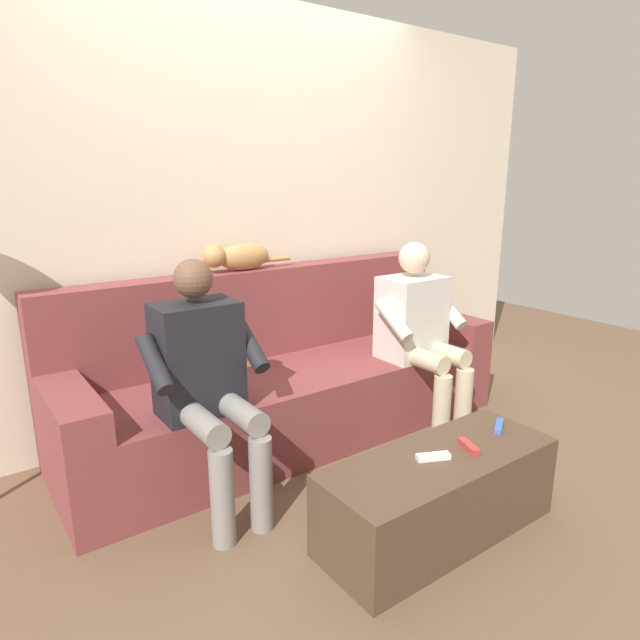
% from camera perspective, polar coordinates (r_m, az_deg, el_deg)
% --- Properties ---
extents(ground_plane, '(8.00, 8.00, 0.00)m').
position_cam_1_polar(ground_plane, '(2.82, 5.12, -16.86)').
color(ground_plane, brown).
extents(back_wall, '(4.97, 0.06, 2.46)m').
position_cam_1_polar(back_wall, '(3.39, -7.79, 10.51)').
color(back_wall, beige).
rests_on(back_wall, ground).
extents(couch, '(2.57, 0.80, 0.95)m').
position_cam_1_polar(couch, '(3.22, -3.56, -6.26)').
color(couch, brown).
rests_on(couch, ground).
extents(coffee_table, '(1.06, 0.40, 0.36)m').
position_cam_1_polar(coffee_table, '(2.46, 12.21, -17.35)').
color(coffee_table, '#4C3828').
rests_on(coffee_table, ground).
extents(person_left_seated, '(0.52, 0.53, 1.11)m').
position_cam_1_polar(person_left_seated, '(3.25, 10.26, -0.68)').
color(person_left_seated, beige).
rests_on(person_left_seated, ground).
extents(person_right_seated, '(0.52, 0.55, 1.13)m').
position_cam_1_polar(person_right_seated, '(2.47, -11.83, -5.61)').
color(person_right_seated, black).
rests_on(person_right_seated, ground).
extents(cat_on_backrest, '(0.56, 0.13, 0.17)m').
position_cam_1_polar(cat_on_backrest, '(3.17, -8.65, 6.55)').
color(cat_on_backrest, '#B7844C').
rests_on(cat_on_backrest, couch).
extents(remote_white, '(0.14, 0.10, 0.02)m').
position_cam_1_polar(remote_white, '(2.34, 11.70, -13.76)').
color(remote_white, white).
rests_on(remote_white, coffee_table).
extents(remote_blue, '(0.14, 0.10, 0.02)m').
position_cam_1_polar(remote_blue, '(2.67, 18.12, -10.44)').
color(remote_blue, '#3860B7').
rests_on(remote_blue, coffee_table).
extents(remote_red, '(0.07, 0.13, 0.03)m').
position_cam_1_polar(remote_red, '(2.45, 15.20, -12.55)').
color(remote_red, '#B73333').
rests_on(remote_red, coffee_table).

